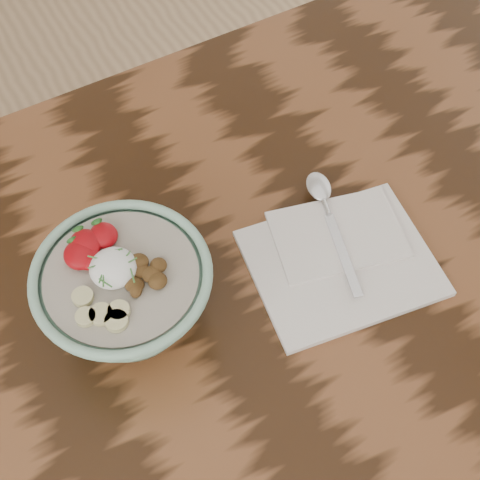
{
  "coord_description": "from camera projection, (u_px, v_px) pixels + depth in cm",
  "views": [
    {
      "loc": [
        -16.44,
        -34.34,
        149.15
      ],
      "look_at": [
        3.55,
        1.15,
        86.91
      ],
      "focal_mm": 50.0,
      "sensor_mm": 36.0,
      "label": 1
    }
  ],
  "objects": [
    {
      "name": "table",
      "position": [
        221.0,
        342.0,
        0.91
      ],
      "size": [
        160.0,
        90.0,
        75.0
      ],
      "color": "black",
      "rests_on": "ground"
    },
    {
      "name": "spoon",
      "position": [
        324.0,
        203.0,
        0.9
      ],
      "size": [
        7.86,
        19.75,
        1.04
      ],
      "rotation": [
        0.0,
        0.0,
        -0.29
      ],
      "color": "silver",
      "rests_on": "napkin"
    },
    {
      "name": "breakfast_bowl",
      "position": [
        126.0,
        293.0,
        0.76
      ],
      "size": [
        20.24,
        20.24,
        13.36
      ],
      "rotation": [
        0.0,
        0.0,
        0.27
      ],
      "color": "#87B69C",
      "rests_on": "table"
    },
    {
      "name": "napkin",
      "position": [
        340.0,
        257.0,
        0.86
      ],
      "size": [
        25.49,
        22.11,
        1.41
      ],
      "rotation": [
        0.0,
        0.0,
        -0.15
      ],
      "color": "white",
      "rests_on": "table"
    }
  ]
}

